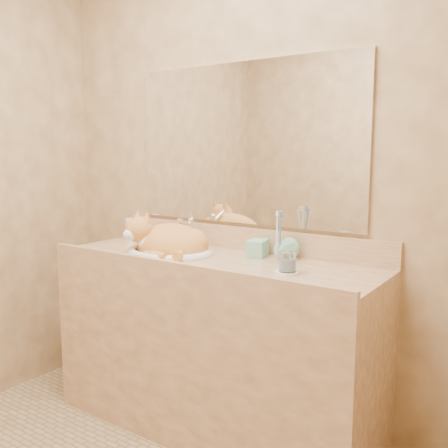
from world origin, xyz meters
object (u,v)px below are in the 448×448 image
Objects in this scene: vanity_counter at (213,344)px; cat at (167,240)px; soap_dispenser at (254,240)px; toothbrush_cup at (278,251)px; sink_basin at (169,239)px; water_glass at (287,262)px.

cat reaches higher than vanity_counter.
soap_dispenser is 1.78× the size of toothbrush_cup.
toothbrush_cup is at bearing 7.52° from sink_basin.
vanity_counter is at bearing -156.50° from toothbrush_cup.
vanity_counter is 0.56m from toothbrush_cup.
water_glass is (0.43, -0.07, 0.48)m from vanity_counter.
cat is (-0.27, -0.02, 0.49)m from vanity_counter.
sink_basin is 0.68m from water_glass.
cat is 0.57m from toothbrush_cup.
toothbrush_cup is (0.12, 0.02, -0.04)m from soap_dispenser.
cat reaches higher than toothbrush_cup.
vanity_counter is 0.56m from cat.
cat reaches higher than sink_basin.
water_glass is (0.70, -0.04, -0.01)m from cat.
vanity_counter is 3.98× the size of cat.
sink_basin is at bearing 176.04° from water_glass.
cat is 4.82× the size of water_glass.
sink_basin reaches higher than toothbrush_cup.
water_glass is (0.68, -0.05, -0.02)m from sink_basin.
toothbrush_cup is at bearing 127.38° from water_glass.
sink_basin is at bearing -165.09° from toothbrush_cup.
toothbrush_cup is (0.55, 0.15, -0.02)m from cat.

